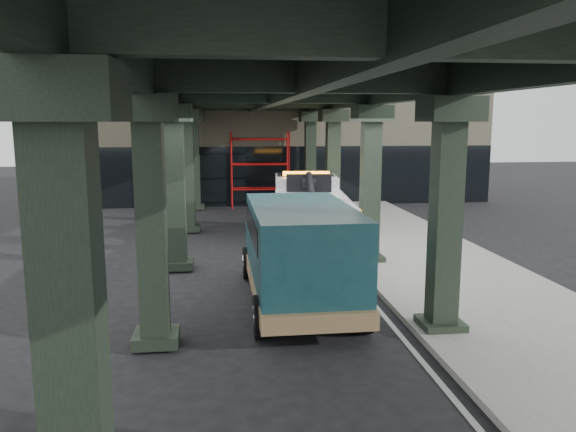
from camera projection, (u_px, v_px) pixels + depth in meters
ground at (296, 284)px, 15.71m from camera, size 90.00×90.00×0.00m
sidewalk at (425, 260)px, 18.18m from camera, size 5.00×40.00×0.15m
lane_stripe at (341, 265)px, 17.87m from camera, size 0.12×38.00×0.01m
viaduct at (274, 89)px, 16.72m from camera, size 7.40×32.00×6.40m
building at (286, 130)px, 34.87m from camera, size 22.00×10.00×8.00m
scaffolding at (260, 168)px, 29.71m from camera, size 3.08×0.88×4.00m
tow_truck at (309, 212)px, 19.93m from camera, size 3.08×8.57×2.76m
towed_van at (299, 251)px, 13.71m from camera, size 2.59×6.32×2.55m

